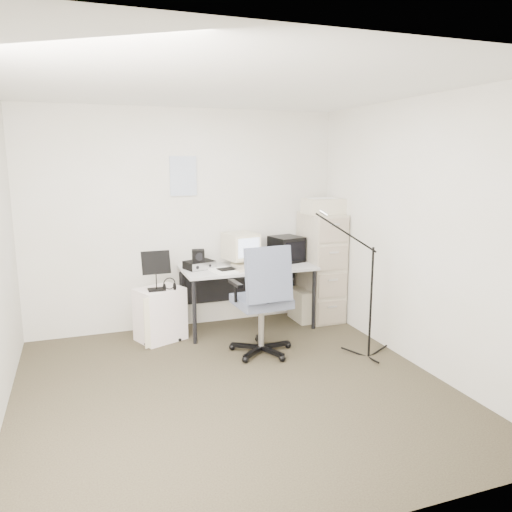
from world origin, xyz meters
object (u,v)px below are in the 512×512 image
object	(u,v)px
desk	(248,297)
side_cart	(160,314)
filing_cabinet	(321,267)
office_chair	(261,299)

from	to	relation	value
desk	side_cart	bearing A→B (deg)	-177.04
filing_cabinet	desk	size ratio (longest dim) A/B	0.87
desk	side_cart	world-z (taller)	desk
filing_cabinet	office_chair	bearing A→B (deg)	-142.90
desk	office_chair	distance (m)	0.82
filing_cabinet	side_cart	distance (m)	2.01
desk	filing_cabinet	bearing A→B (deg)	1.81
desk	side_cart	distance (m)	1.03
filing_cabinet	office_chair	distance (m)	1.35
side_cart	desk	bearing A→B (deg)	-19.81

